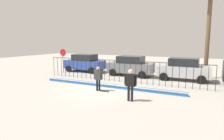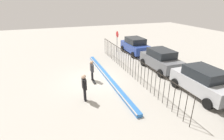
# 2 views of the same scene
# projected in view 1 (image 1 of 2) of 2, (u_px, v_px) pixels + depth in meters

# --- Properties ---
(ground_plane) EXTENTS (60.00, 60.00, 0.00)m
(ground_plane) POSITION_uv_depth(u_px,v_px,m) (100.00, 91.00, 13.37)
(ground_plane) COLOR #ADA89E
(bowl_coping_ledge) EXTENTS (11.00, 0.40, 0.27)m
(bowl_coping_ledge) POSITION_uv_depth(u_px,v_px,m) (108.00, 85.00, 14.36)
(bowl_coping_ledge) COLOR #2D6BB7
(bowl_coping_ledge) RESTS_ON ground
(perimeter_fence) EXTENTS (14.04, 0.04, 1.78)m
(perimeter_fence) POSITION_uv_depth(u_px,v_px,m) (119.00, 69.00, 16.02)
(perimeter_fence) COLOR black
(perimeter_fence) RESTS_ON ground
(skateboarder) EXTENTS (0.67, 0.25, 1.65)m
(skateboarder) POSITION_uv_depth(u_px,v_px,m) (98.00, 76.00, 13.15)
(skateboarder) COLOR black
(skateboarder) RESTS_ON ground
(skateboard) EXTENTS (0.80, 0.20, 0.07)m
(skateboard) POSITION_uv_depth(u_px,v_px,m) (103.00, 90.00, 13.15)
(skateboard) COLOR black
(skateboard) RESTS_ON ground
(camera_operator) EXTENTS (0.73, 0.27, 1.81)m
(camera_operator) POSITION_uv_depth(u_px,v_px,m) (130.00, 82.00, 10.89)
(camera_operator) COLOR black
(camera_operator) RESTS_ON ground
(parked_car_blue) EXTENTS (4.30, 2.12, 1.90)m
(parked_car_blue) POSITION_uv_depth(u_px,v_px,m) (85.00, 63.00, 21.43)
(parked_car_blue) COLOR #2D479E
(parked_car_blue) RESTS_ON ground
(parked_car_gray) EXTENTS (4.30, 2.12, 1.90)m
(parked_car_gray) POSITION_uv_depth(u_px,v_px,m) (131.00, 66.00, 18.92)
(parked_car_gray) COLOR slate
(parked_car_gray) RESTS_ON ground
(parked_car_silver) EXTENTS (4.30, 2.12, 1.90)m
(parked_car_silver) POSITION_uv_depth(u_px,v_px,m) (184.00, 69.00, 16.74)
(parked_car_silver) COLOR #B7BABF
(parked_car_silver) RESTS_ON ground
(stop_sign) EXTENTS (0.76, 0.07, 2.50)m
(stop_sign) POSITION_uv_depth(u_px,v_px,m) (63.00, 57.00, 20.60)
(stop_sign) COLOR slate
(stop_sign) RESTS_ON ground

